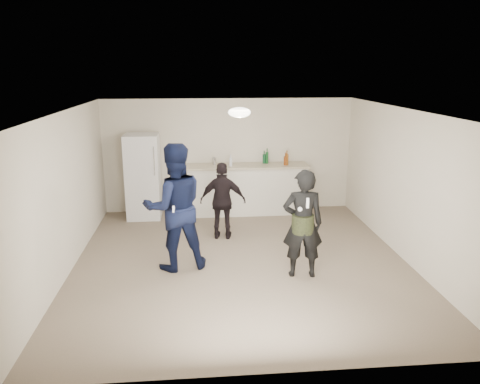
{
  "coord_description": "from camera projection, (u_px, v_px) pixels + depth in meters",
  "views": [
    {
      "loc": [
        -0.69,
        -7.25,
        3.15
      ],
      "look_at": [
        0.0,
        0.2,
        1.15
      ],
      "focal_mm": 35.0,
      "sensor_mm": 36.0,
      "label": 1
    }
  ],
  "objects": [
    {
      "name": "fridge_handle",
      "position": [
        154.0,
        161.0,
        9.52
      ],
      "size": [
        0.02,
        0.02,
        0.6
      ],
      "primitive_type": "cylinder",
      "color": "silver",
      "rests_on": "fridge"
    },
    {
      "name": "wall_back",
      "position": [
        228.0,
        155.0,
        10.42
      ],
      "size": [
        6.0,
        0.0,
        6.0
      ],
      "primitive_type": "plane",
      "rotation": [
        1.57,
        0.0,
        0.0
      ],
      "color": "beige",
      "rests_on": "floor"
    },
    {
      "name": "spectator",
      "position": [
        223.0,
        201.0,
        8.74
      ],
      "size": [
        0.9,
        0.47,
        1.46
      ],
      "primitive_type": "imported",
      "rotation": [
        0.0,
        0.0,
        3.0
      ],
      "color": "black",
      "rests_on": "floor"
    },
    {
      "name": "camo_shorts",
      "position": [
        303.0,
        224.0,
        7.11
      ],
      "size": [
        0.34,
        0.34,
        0.28
      ],
      "primitive_type": "cylinder",
      "color": "#2B3518",
      "rests_on": "woman"
    },
    {
      "name": "floor",
      "position": [
        241.0,
        261.0,
        7.85
      ],
      "size": [
        6.0,
        6.0,
        0.0
      ],
      "primitive_type": "plane",
      "color": "#6B5B4C",
      "rests_on": "ground"
    },
    {
      "name": "ceiling",
      "position": [
        241.0,
        111.0,
        7.21
      ],
      "size": [
        6.0,
        6.0,
        0.0
      ],
      "primitive_type": "plane",
      "rotation": [
        3.14,
        0.0,
        0.0
      ],
      "color": "silver",
      "rests_on": "wall_back"
    },
    {
      "name": "wall_left",
      "position": [
        66.0,
        193.0,
        7.28
      ],
      "size": [
        0.0,
        6.0,
        6.0
      ],
      "primitive_type": "plane",
      "rotation": [
        1.57,
        0.0,
        1.57
      ],
      "color": "beige",
      "rests_on": "floor"
    },
    {
      "name": "ceiling_dome",
      "position": [
        239.0,
        112.0,
        7.51
      ],
      "size": [
        0.36,
        0.36,
        0.16
      ],
      "primitive_type": "ellipsoid",
      "color": "white",
      "rests_on": "ceiling"
    },
    {
      "name": "shaker",
      "position": [
        214.0,
        161.0,
        10.17
      ],
      "size": [
        0.08,
        0.08,
        0.17
      ],
      "primitive_type": "cylinder",
      "color": "#B3B3B8",
      "rests_on": "counter_top"
    },
    {
      "name": "counter_top",
      "position": [
        247.0,
        166.0,
        10.18
      ],
      "size": [
        2.68,
        0.64,
        0.04
      ],
      "primitive_type": "cube",
      "color": "#B8A98E",
      "rests_on": "counter"
    },
    {
      "name": "remote_man",
      "position": [
        174.0,
        211.0,
        7.08
      ],
      "size": [
        0.04,
        0.04,
        0.15
      ],
      "primitive_type": "cube",
      "color": "white",
      "rests_on": "man"
    },
    {
      "name": "remote_woman",
      "position": [
        308.0,
        203.0,
        6.76
      ],
      "size": [
        0.04,
        0.04,
        0.15
      ],
      "primitive_type": "cube",
      "color": "white",
      "rests_on": "woman"
    },
    {
      "name": "man",
      "position": [
        175.0,
        207.0,
        7.36
      ],
      "size": [
        1.14,
        0.98,
        2.04
      ],
      "primitive_type": "imported",
      "rotation": [
        0.0,
        0.0,
        3.37
      ],
      "color": "#101A43",
      "rests_on": "floor"
    },
    {
      "name": "woman",
      "position": [
        303.0,
        224.0,
        7.11
      ],
      "size": [
        0.65,
        0.46,
        1.7
      ],
      "primitive_type": "imported",
      "rotation": [
        0.0,
        0.0,
        3.06
      ],
      "color": "black",
      "rests_on": "floor"
    },
    {
      "name": "counter",
      "position": [
        247.0,
        190.0,
        10.32
      ],
      "size": [
        2.6,
        0.56,
        1.05
      ],
      "primitive_type": "cube",
      "color": "silver",
      "rests_on": "floor"
    },
    {
      "name": "wall_front",
      "position": [
        270.0,
        265.0,
        4.64
      ],
      "size": [
        6.0,
        0.0,
        6.0
      ],
      "primitive_type": "plane",
      "rotation": [
        -1.57,
        0.0,
        0.0
      ],
      "color": "beige",
      "rests_on": "floor"
    },
    {
      "name": "fridge",
      "position": [
        143.0,
        176.0,
        9.96
      ],
      "size": [
        0.7,
        0.7,
        1.8
      ],
      "primitive_type": "cube",
      "color": "white",
      "rests_on": "floor"
    },
    {
      "name": "nunchuk_man",
      "position": [
        182.0,
        214.0,
        7.14
      ],
      "size": [
        0.07,
        0.07,
        0.07
      ],
      "primitive_type": "sphere",
      "color": "white",
      "rests_on": "man"
    },
    {
      "name": "bottle_cluster",
      "position": [
        270.0,
        160.0,
        10.19
      ],
      "size": [
        1.29,
        0.32,
        0.26
      ],
      "color": "brown",
      "rests_on": "counter_top"
    },
    {
      "name": "nunchuk_woman",
      "position": [
        300.0,
        209.0,
        6.81
      ],
      "size": [
        0.07,
        0.07,
        0.07
      ],
      "primitive_type": "sphere",
      "color": "white",
      "rests_on": "woman"
    },
    {
      "name": "wall_right",
      "position": [
        405.0,
        185.0,
        7.77
      ],
      "size": [
        0.0,
        6.0,
        6.0
      ],
      "primitive_type": "plane",
      "rotation": [
        1.57,
        0.0,
        -1.57
      ],
      "color": "beige",
      "rests_on": "floor"
    }
  ]
}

